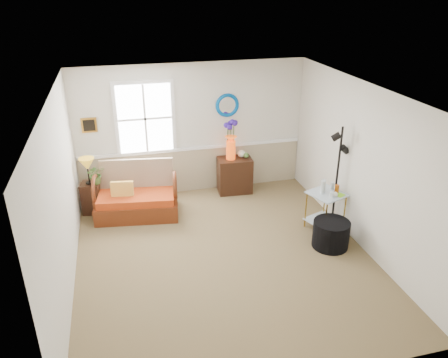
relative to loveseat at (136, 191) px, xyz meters
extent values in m
cube|color=brown|center=(1.21, -1.71, -0.48)|extent=(4.50, 5.00, 0.01)
cube|color=white|center=(1.21, -1.71, 2.12)|extent=(4.50, 5.00, 0.01)
cube|color=silver|center=(1.21, 0.79, 0.82)|extent=(4.50, 0.01, 2.60)
cube|color=silver|center=(1.21, -4.21, 0.82)|extent=(4.50, 0.01, 2.60)
cube|color=silver|center=(-1.04, -1.71, 0.82)|extent=(0.01, 5.00, 2.60)
cube|color=silver|center=(3.46, -1.71, 0.82)|extent=(0.01, 5.00, 2.60)
cube|color=tan|center=(1.21, 0.77, -0.03)|extent=(4.46, 0.02, 0.90)
cube|color=white|center=(1.21, 0.76, 0.44)|extent=(4.46, 0.04, 0.06)
cube|color=gold|center=(-0.71, 0.77, 1.07)|extent=(0.28, 0.03, 0.28)
torus|color=#005FAE|center=(1.91, 0.77, 1.27)|extent=(0.47, 0.07, 0.47)
imported|color=#436E30|center=(-0.68, 0.28, 0.25)|extent=(0.37, 0.41, 0.28)
cylinder|color=black|center=(2.97, -1.85, -0.25)|extent=(0.73, 0.73, 0.45)
camera|label=1|loc=(-0.21, -7.28, 3.51)|focal=35.00mm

